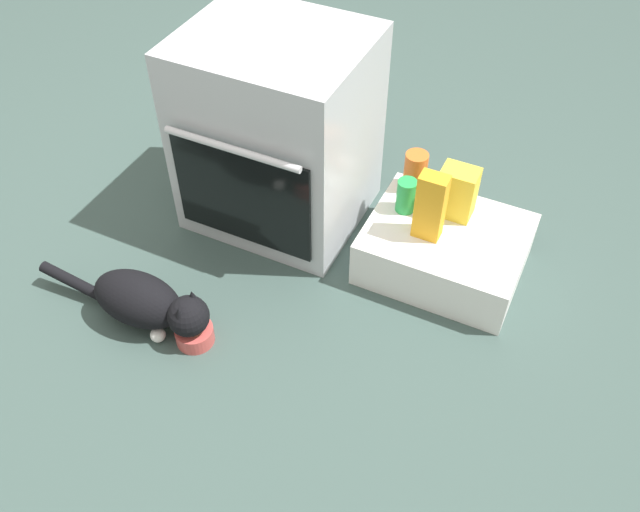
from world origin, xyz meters
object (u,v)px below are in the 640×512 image
object	(u,v)px
oven	(278,133)
sauce_jar	(415,171)
pantry_cabinet	(445,249)
juice_carton	(430,207)
snack_bag	(457,192)
food_bowl	(195,333)
soda_can	(406,196)
cat	(146,302)

from	to	relation	value
oven	sauce_jar	world-z (taller)	oven
pantry_cabinet	juice_carton	size ratio (longest dim) A/B	2.16
snack_bag	sauce_jar	world-z (taller)	snack_bag
food_bowl	soda_can	size ratio (longest dim) A/B	1.00
juice_carton	sauce_jar	bearing A→B (deg)	120.30
soda_can	juice_carton	world-z (taller)	juice_carton
pantry_cabinet	juice_carton	bearing A→B (deg)	-140.92
oven	snack_bag	bearing A→B (deg)	5.79
oven	soda_can	xyz separation A→B (m)	(0.47, 0.01, -0.11)
oven	cat	size ratio (longest dim) A/B	1.09
oven	sauce_jar	xyz separation A→B (m)	(0.46, 0.13, -0.10)
food_bowl	cat	xyz separation A→B (m)	(-0.17, -0.00, 0.07)
food_bowl	soda_can	xyz separation A→B (m)	(0.43, 0.67, 0.20)
soda_can	sauce_jar	world-z (taller)	sauce_jar
food_bowl	cat	bearing A→B (deg)	-179.15
oven	food_bowl	xyz separation A→B (m)	(0.05, -0.66, -0.31)
cat	juice_carton	bearing A→B (deg)	39.26
cat	sauce_jar	bearing A→B (deg)	53.09
pantry_cabinet	sauce_jar	bearing A→B (deg)	138.64
oven	snack_bag	size ratio (longest dim) A/B	3.88
pantry_cabinet	soda_can	xyz separation A→B (m)	(-0.17, 0.03, 0.15)
cat	food_bowl	bearing A→B (deg)	-0.00
soda_can	sauce_jar	bearing A→B (deg)	96.41
pantry_cabinet	cat	distance (m)	0.99
snack_bag	juice_carton	size ratio (longest dim) A/B	0.75
food_bowl	juice_carton	size ratio (longest dim) A/B	0.50
oven	juice_carton	xyz separation A→B (m)	(0.58, -0.07, -0.05)
oven	snack_bag	distance (m)	0.64
snack_bag	pantry_cabinet	bearing A→B (deg)	-82.64
oven	cat	distance (m)	0.72
pantry_cabinet	juice_carton	world-z (taller)	juice_carton
soda_can	food_bowl	bearing A→B (deg)	-122.53
oven	pantry_cabinet	xyz separation A→B (m)	(0.64, -0.03, -0.26)
juice_carton	soda_can	bearing A→B (deg)	142.16
pantry_cabinet	sauce_jar	xyz separation A→B (m)	(-0.18, 0.16, 0.16)
pantry_cabinet	snack_bag	xyz separation A→B (m)	(-0.01, 0.09, 0.18)
cat	pantry_cabinet	bearing A→B (deg)	39.18
food_bowl	snack_bag	size ratio (longest dim) A/B	0.67
sauce_jar	cat	bearing A→B (deg)	-126.06
pantry_cabinet	soda_can	distance (m)	0.23
juice_carton	food_bowl	bearing A→B (deg)	-132.29
food_bowl	juice_carton	bearing A→B (deg)	47.71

